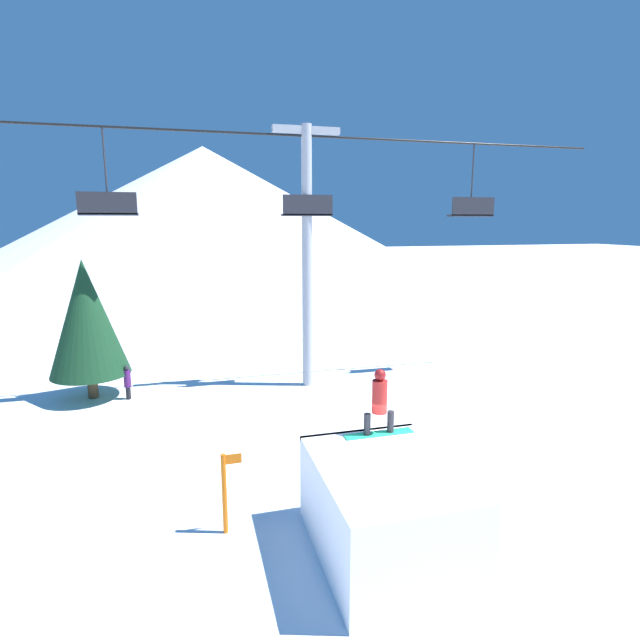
# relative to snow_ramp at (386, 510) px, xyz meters

# --- Properties ---
(ground_plane) EXTENTS (220.00, 220.00, 0.00)m
(ground_plane) POSITION_rel_snow_ramp_xyz_m (0.59, 0.05, -0.90)
(ground_plane) COLOR white
(mountain_ridge) EXTENTS (70.38, 70.38, 18.79)m
(mountain_ridge) POSITION_rel_snow_ramp_xyz_m (0.59, 83.32, 8.49)
(mountain_ridge) COLOR silver
(mountain_ridge) RESTS_ON ground_plane
(snow_ramp) EXTENTS (2.49, 3.27, 1.80)m
(snow_ramp) POSITION_rel_snow_ramp_xyz_m (0.00, 0.00, 0.00)
(snow_ramp) COLOR white
(snow_ramp) RESTS_ON ground_plane
(snowboarder) EXTENTS (1.48, 0.31, 1.41)m
(snowboarder) POSITION_rel_snow_ramp_xyz_m (0.35, 1.29, 1.60)
(snowboarder) COLOR #1E9E6B
(snowboarder) RESTS_ON snow_ramp
(chairlift) EXTENTS (23.35, 0.44, 9.47)m
(chairlift) POSITION_rel_snow_ramp_xyz_m (0.97, 10.01, 4.89)
(chairlift) COLOR #9E9EA3
(chairlift) RESTS_ON ground_plane
(pine_tree_near) EXTENTS (2.67, 2.67, 4.91)m
(pine_tree_near) POSITION_rel_snow_ramp_xyz_m (-6.71, 10.64, 1.98)
(pine_tree_near) COLOR #4C3823
(pine_tree_near) RESTS_ON ground_plane
(trail_marker) EXTENTS (0.41, 0.10, 1.69)m
(trail_marker) POSITION_rel_snow_ramp_xyz_m (-2.81, 1.45, -0.00)
(trail_marker) COLOR orange
(trail_marker) RESTS_ON ground_plane
(distant_skier) EXTENTS (0.24, 0.24, 1.23)m
(distant_skier) POSITION_rel_snow_ramp_xyz_m (-5.49, 10.14, -0.23)
(distant_skier) COLOR black
(distant_skier) RESTS_ON ground_plane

